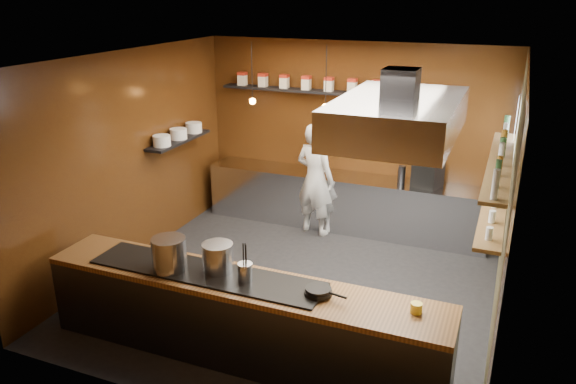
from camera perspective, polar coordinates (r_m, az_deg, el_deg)
The scene contains 26 objects.
floor at distance 7.61m, azimuth 0.75°, elevation -9.61°, with size 5.00×5.00×0.00m, color black.
back_wall at distance 9.27m, azimuth 6.49°, elevation 5.75°, with size 5.00×5.00×0.00m, color #3A180A.
left_wall at distance 8.20m, azimuth -15.70°, elevation 3.22°, with size 5.00×5.00×0.00m, color #3A180A.
right_wall at distance 6.57m, azimuth 21.57°, elevation -1.61°, with size 5.00×5.00×0.00m, color #413C25.
ceiling at distance 6.66m, azimuth 0.87°, elevation 13.43°, with size 5.00×5.00×0.00m, color silver.
window_pane at distance 8.08m, azimuth 21.95°, elevation 5.22°, with size 1.00×1.00×0.00m, color white.
prep_counter at distance 9.29m, azimuth 5.68°, elevation -1.00°, with size 4.60×0.65×0.90m, color silver.
pass_counter at distance 6.13m, azimuth -4.89°, elevation -12.63°, with size 4.40×0.72×0.94m.
tin_shelf at distance 9.28m, azimuth 0.99°, elevation 10.30°, with size 2.60×0.26×0.04m, color black.
plate_shelf at distance 8.88m, azimuth -11.02°, elevation 5.20°, with size 0.30×1.40×0.04m, color black.
bottle_shelf_upper at distance 6.72m, azimuth 20.75°, elevation 2.78°, with size 0.26×2.80×0.04m, color brown.
bottle_shelf_lower at distance 6.87m, azimuth 20.27°, elevation -0.97°, with size 0.26×2.80×0.04m, color brown.
extractor_hood at distance 6.00m, azimuth 11.15°, elevation 7.54°, with size 1.20×2.00×0.72m.
pendant_left at distance 8.89m, azimuth -3.63°, elevation 9.52°, with size 0.10×0.10×0.95m.
pendant_right at distance 8.44m, azimuth 3.82°, elevation 8.96°, with size 0.10×0.10×0.95m.
storage_tins at distance 9.20m, azimuth 1.88°, elevation 11.04°, with size 2.43×0.13×0.22m.
plate_stacks at distance 8.85m, azimuth -11.06°, elevation 5.82°, with size 0.26×1.16×0.16m.
bottles at distance 6.69m, azimuth 20.89°, elevation 3.92°, with size 0.06×2.66×0.24m.
wine_glasses at distance 6.84m, azimuth 20.35°, elevation -0.30°, with size 0.07×2.37×0.13m.
stockpot_large at distance 6.10m, azimuth -11.98°, elevation -6.17°, with size 0.37×0.37×0.36m, color #B1B3B8.
stockpot_small at distance 5.99m, azimuth -7.15°, elevation -6.59°, with size 0.33×0.33×0.31m, color silver.
utensil_crock at distance 5.79m, azimuth -4.37°, elevation -8.14°, with size 0.15×0.15×0.20m, color silver.
frying_pan at distance 5.58m, azimuth 3.13°, elevation -10.01°, with size 0.44×0.28×0.07m.
butter_jar at distance 5.45m, azimuth 12.91°, elevation -11.40°, with size 0.11×0.11×0.10m, color yellow.
espresso_machine at distance 8.81m, azimuth 14.00°, elevation 1.74°, with size 0.38×0.36×0.38m, color black.
chef at distance 8.91m, azimuth 2.76°, elevation 1.32°, with size 0.67×0.44×1.83m, color white.
Camera 1 is at (2.41, -6.17, 3.76)m, focal length 35.00 mm.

